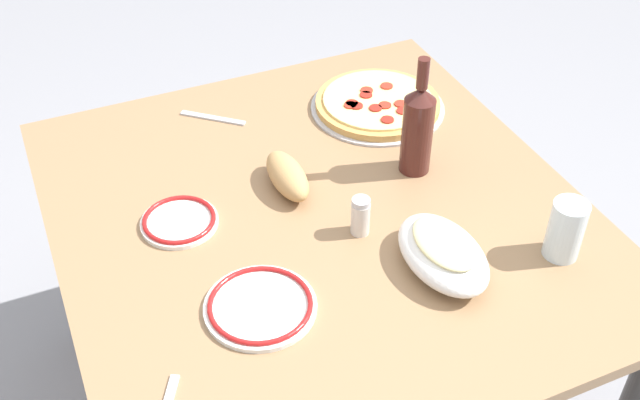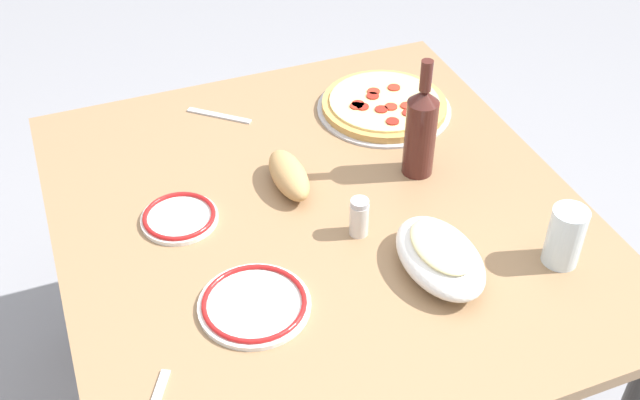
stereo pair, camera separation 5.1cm
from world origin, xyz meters
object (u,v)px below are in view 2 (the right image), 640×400
bread_loaf (289,175)px  baked_pasta_dish (440,255)px  side_plate_far (179,217)px  wine_bottle (421,130)px  pepperoni_pizza (384,105)px  side_plate_near (254,304)px  dining_table (320,248)px  water_glass (565,236)px  spice_shaker (359,217)px

bread_loaf → baked_pasta_dish: bearing=-152.2°
baked_pasta_dish → side_plate_far: size_ratio=1.47×
wine_bottle → side_plate_far: (0.03, 0.54, -0.10)m
pepperoni_pizza → baked_pasta_dish: (-0.56, 0.14, 0.03)m
side_plate_near → bread_loaf: bearing=-29.9°
bread_loaf → dining_table: bearing=-161.3°
dining_table → side_plate_near: bearing=134.8°
pepperoni_pizza → side_plate_near: bearing=135.7°
pepperoni_pizza → bread_loaf: (-0.20, 0.33, 0.02)m
dining_table → side_plate_far: bearing=74.7°
pepperoni_pizza → dining_table: bearing=136.3°
pepperoni_pizza → baked_pasta_dish: 0.58m
wine_bottle → side_plate_near: 0.55m
baked_pasta_dish → wine_bottle: 0.33m
dining_table → side_plate_far: size_ratio=7.26×
dining_table → water_glass: (-0.31, -0.39, 0.17)m
dining_table → water_glass: size_ratio=9.25×
pepperoni_pizza → spice_shaker: spice_shaker is taller
side_plate_far → pepperoni_pizza: bearing=-68.6°
pepperoni_pizza → side_plate_near: (-0.52, 0.51, -0.01)m
baked_pasta_dish → side_plate_near: size_ratio=1.13×
pepperoni_pizza → side_plate_far: bearing=111.4°
wine_bottle → pepperoni_pizza: bearing=-8.1°
side_plate_far → side_plate_near: bearing=-166.0°
wine_bottle → side_plate_near: size_ratio=1.34×
side_plate_near → side_plate_far: bearing=14.0°
baked_pasta_dish → spice_shaker: size_ratio=2.76×
water_glass → bread_loaf: bearing=45.6°
baked_pasta_dish → wine_bottle: bearing=-19.2°
pepperoni_pizza → wine_bottle: 0.28m
pepperoni_pizza → side_plate_far: 0.62m
pepperoni_pizza → wine_bottle: size_ratio=1.19×
side_plate_far → spice_shaker: bearing=-117.2°
bread_loaf → spice_shaker: spice_shaker is taller
side_plate_near → side_plate_far: 0.30m
pepperoni_pizza → side_plate_near: size_ratio=1.59×
dining_table → baked_pasta_dish: bearing=-148.9°
water_glass → side_plate_far: 0.78m
dining_table → baked_pasta_dish: size_ratio=4.94×
side_plate_near → water_glass: bearing=-99.5°
dining_table → spice_shaker: bearing=-152.5°
pepperoni_pizza → bread_loaf: bearing=122.1°
wine_bottle → spice_shaker: size_ratio=3.27×
side_plate_far → bread_loaf: bearing=-85.0°
pepperoni_pizza → water_glass: 0.63m
baked_pasta_dish → bread_loaf: baked_pasta_dish is taller
baked_pasta_dish → dining_table: bearing=31.1°
spice_shaker → side_plate_far: bearing=62.8°
water_glass → spice_shaker: (0.22, 0.34, -0.02)m
wine_bottle → water_glass: wine_bottle is taller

